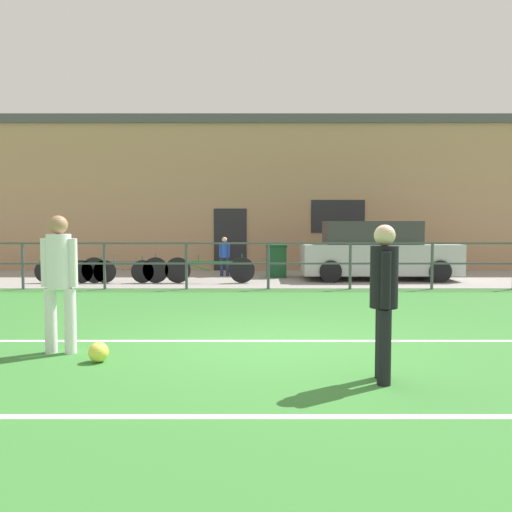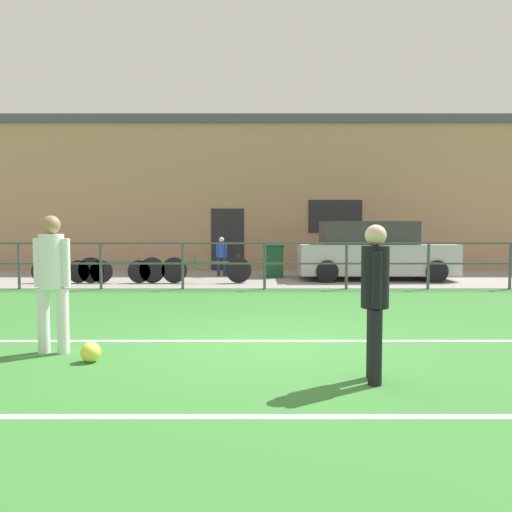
{
  "view_description": "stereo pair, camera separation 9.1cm",
  "coord_description": "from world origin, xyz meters",
  "views": [
    {
      "loc": [
        -0.3,
        -6.99,
        1.63
      ],
      "look_at": [
        -0.26,
        3.54,
        0.97
      ],
      "focal_mm": 37.51,
      "sensor_mm": 36.0,
      "label": 1
    },
    {
      "loc": [
        -0.21,
        -6.99,
        1.63
      ],
      "look_at": [
        -0.26,
        3.54,
        0.97
      ],
      "focal_mm": 37.51,
      "sensor_mm": 36.0,
      "label": 2
    }
  ],
  "objects": [
    {
      "name": "ground",
      "position": [
        0.0,
        0.0,
        -0.02
      ],
      "size": [
        60.0,
        44.0,
        0.04
      ],
      "primitive_type": "cube",
      "color": "#387A33"
    },
    {
      "name": "perimeter_fence",
      "position": [
        0.0,
        6.0,
        0.75
      ],
      "size": [
        36.07,
        0.07,
        1.15
      ],
      "color": "#474C51",
      "rests_on": "ground"
    },
    {
      "name": "clubhouse_facade",
      "position": [
        0.0,
        12.2,
        2.63
      ],
      "size": [
        28.0,
        2.56,
        5.24
      ],
      "color": "tan",
      "rests_on": "ground"
    },
    {
      "name": "field_line_hash",
      "position": [
        0.0,
        -2.6,
        0.0
      ],
      "size": [
        36.0,
        0.11,
        0.0
      ],
      "primitive_type": "cube",
      "color": "white",
      "rests_on": "ground"
    },
    {
      "name": "spectator_child",
      "position": [
        -1.25,
        9.06,
        0.69
      ],
      "size": [
        0.32,
        0.21,
        1.18
      ],
      "rotation": [
        0.0,
        0.0,
        3.08
      ],
      "color": "#232D4C",
      "rests_on": "pavement_strip"
    },
    {
      "name": "bicycle_parked_2",
      "position": [
        -3.8,
        7.2,
        0.38
      ],
      "size": [
        2.32,
        0.04,
        0.78
      ],
      "color": "black",
      "rests_on": "pavement_strip"
    },
    {
      "name": "player_striker",
      "position": [
        -2.75,
        -0.39,
        0.98
      ],
      "size": [
        0.47,
        0.3,
        1.72
      ],
      "rotation": [
        0.0,
        0.0,
        3.03
      ],
      "color": "white",
      "rests_on": "ground"
    },
    {
      "name": "pavement_strip",
      "position": [
        0.0,
        8.5,
        0.01
      ],
      "size": [
        48.0,
        5.0,
        0.02
      ],
      "primitive_type": "cube",
      "color": "gray",
      "rests_on": "ground"
    },
    {
      "name": "trash_bin_0",
      "position": [
        0.3,
        8.71,
        0.51
      ],
      "size": [
        0.61,
        0.52,
        0.97
      ],
      "color": "#194C28",
      "rests_on": "pavement_strip"
    },
    {
      "name": "player_goalkeeper",
      "position": [
        1.0,
        -1.59,
        0.91
      ],
      "size": [
        0.28,
        0.44,
        1.61
      ],
      "rotation": [
        0.0,
        0.0,
        4.57
      ],
      "color": "black",
      "rests_on": "ground"
    },
    {
      "name": "soccer_ball_match",
      "position": [
        -2.15,
        -0.83,
        0.12
      ],
      "size": [
        0.24,
        0.24,
        0.24
      ],
      "primitive_type": "sphere",
      "color": "#E5E04C",
      "rests_on": "ground"
    },
    {
      "name": "bicycle_parked_3",
      "position": [
        -5.13,
        7.2,
        0.34
      ],
      "size": [
        2.18,
        0.04,
        0.71
      ],
      "color": "black",
      "rests_on": "pavement_strip"
    },
    {
      "name": "bicycle_parked_0",
      "position": [
        -4.15,
        7.2,
        0.34
      ],
      "size": [
        2.23,
        0.04,
        0.71
      ],
      "color": "black",
      "rests_on": "pavement_strip"
    },
    {
      "name": "parked_car_red",
      "position": [
        3.12,
        8.16,
        0.8
      ],
      "size": [
        4.33,
        1.83,
        1.65
      ],
      "color": "#B7B7BC",
      "rests_on": "pavement_strip"
    },
    {
      "name": "field_line_touchline",
      "position": [
        0.0,
        0.28,
        0.0
      ],
      "size": [
        36.0,
        0.11,
        0.0
      ],
      "primitive_type": "cube",
      "color": "white",
      "rests_on": "ground"
    },
    {
      "name": "bicycle_parked_4",
      "position": [
        -1.54,
        7.2,
        0.38
      ],
      "size": [
        2.4,
        0.04,
        0.78
      ],
      "color": "black",
      "rests_on": "pavement_strip"
    }
  ]
}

